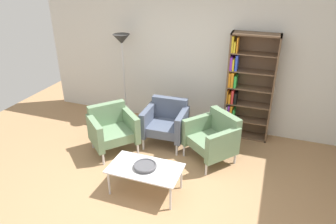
{
  "coord_description": "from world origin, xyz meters",
  "views": [
    {
      "loc": [
        1.33,
        -3.0,
        2.93
      ],
      "look_at": [
        -0.06,
        0.84,
        0.95
      ],
      "focal_mm": 33.06,
      "sensor_mm": 36.0,
      "label": 1
    }
  ],
  "objects_px": {
    "armchair_near_window": "(166,122)",
    "armchair_spare_guest": "(213,137)",
    "bookshelf_tall": "(245,89)",
    "coffee_table_low": "(145,170)",
    "floor_lamp_torchiere": "(122,50)",
    "decorative_bowl": "(145,166)",
    "armchair_by_bookshelf": "(112,128)"
  },
  "relations": [
    {
      "from": "armchair_near_window",
      "to": "armchair_spare_guest",
      "type": "bearing_deg",
      "value": -16.93
    },
    {
      "from": "bookshelf_tall",
      "to": "armchair_near_window",
      "type": "bearing_deg",
      "value": -148.76
    },
    {
      "from": "coffee_table_low",
      "to": "floor_lamp_torchiere",
      "type": "relative_size",
      "value": 0.57
    },
    {
      "from": "armchair_spare_guest",
      "to": "decorative_bowl",
      "type": "bearing_deg",
      "value": -83.37
    },
    {
      "from": "armchair_near_window",
      "to": "floor_lamp_torchiere",
      "type": "distance_m",
      "value": 1.62
    },
    {
      "from": "coffee_table_low",
      "to": "armchair_spare_guest",
      "type": "distance_m",
      "value": 1.32
    },
    {
      "from": "bookshelf_tall",
      "to": "armchair_near_window",
      "type": "height_order",
      "value": "bookshelf_tall"
    },
    {
      "from": "decorative_bowl",
      "to": "floor_lamp_torchiere",
      "type": "relative_size",
      "value": 0.18
    },
    {
      "from": "coffee_table_low",
      "to": "armchair_near_window",
      "type": "distance_m",
      "value": 1.36
    },
    {
      "from": "coffee_table_low",
      "to": "armchair_by_bookshelf",
      "type": "height_order",
      "value": "armchair_by_bookshelf"
    },
    {
      "from": "bookshelf_tall",
      "to": "floor_lamp_torchiere",
      "type": "relative_size",
      "value": 1.09
    },
    {
      "from": "bookshelf_tall",
      "to": "floor_lamp_torchiere",
      "type": "distance_m",
      "value": 2.38
    },
    {
      "from": "bookshelf_tall",
      "to": "armchair_by_bookshelf",
      "type": "distance_m",
      "value": 2.42
    },
    {
      "from": "armchair_near_window",
      "to": "floor_lamp_torchiere",
      "type": "height_order",
      "value": "floor_lamp_torchiere"
    },
    {
      "from": "bookshelf_tall",
      "to": "armchair_spare_guest",
      "type": "distance_m",
      "value": 1.15
    },
    {
      "from": "decorative_bowl",
      "to": "armchair_spare_guest",
      "type": "distance_m",
      "value": 1.32
    },
    {
      "from": "floor_lamp_torchiere",
      "to": "decorative_bowl",
      "type": "bearing_deg",
      "value": -56.58
    },
    {
      "from": "bookshelf_tall",
      "to": "decorative_bowl",
      "type": "xyz_separation_m",
      "value": [
        -1.03,
        -2.09,
        -0.49
      ]
    },
    {
      "from": "bookshelf_tall",
      "to": "floor_lamp_torchiere",
      "type": "height_order",
      "value": "bookshelf_tall"
    },
    {
      "from": "bookshelf_tall",
      "to": "floor_lamp_torchiere",
      "type": "xyz_separation_m",
      "value": [
        -2.32,
        -0.14,
        0.52
      ]
    },
    {
      "from": "coffee_table_low",
      "to": "floor_lamp_torchiere",
      "type": "height_order",
      "value": "floor_lamp_torchiere"
    },
    {
      "from": "coffee_table_low",
      "to": "bookshelf_tall",
      "type": "bearing_deg",
      "value": 63.7
    },
    {
      "from": "armchair_spare_guest",
      "to": "armchair_by_bookshelf",
      "type": "xyz_separation_m",
      "value": [
        -1.66,
        -0.3,
        0.0
      ]
    },
    {
      "from": "coffee_table_low",
      "to": "armchair_spare_guest",
      "type": "bearing_deg",
      "value": 57.76
    },
    {
      "from": "armchair_spare_guest",
      "to": "bookshelf_tall",
      "type": "bearing_deg",
      "value": 110.2
    },
    {
      "from": "coffee_table_low",
      "to": "armchair_by_bookshelf",
      "type": "xyz_separation_m",
      "value": [
        -0.96,
        0.82,
        0.05
      ]
    },
    {
      "from": "floor_lamp_torchiere",
      "to": "coffee_table_low",
      "type": "bearing_deg",
      "value": -56.58
    },
    {
      "from": "armchair_spare_guest",
      "to": "armchair_near_window",
      "type": "bearing_deg",
      "value": -155.78
    },
    {
      "from": "decorative_bowl",
      "to": "armchair_near_window",
      "type": "height_order",
      "value": "armchair_near_window"
    },
    {
      "from": "armchair_by_bookshelf",
      "to": "coffee_table_low",
      "type": "bearing_deg",
      "value": -89.02
    },
    {
      "from": "armchair_by_bookshelf",
      "to": "floor_lamp_torchiere",
      "type": "xyz_separation_m",
      "value": [
        -0.33,
        1.13,
        1.03
      ]
    },
    {
      "from": "armchair_by_bookshelf",
      "to": "bookshelf_tall",
      "type": "bearing_deg",
      "value": -16.1
    }
  ]
}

